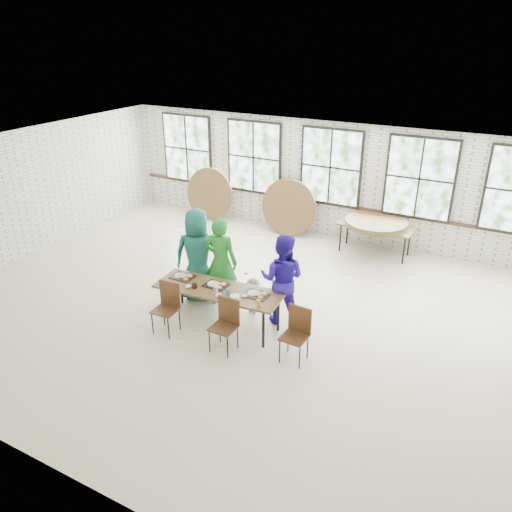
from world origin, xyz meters
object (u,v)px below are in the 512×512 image
at_px(dining_table, 219,291).
at_px(chair_near_right, 226,320).
at_px(storage_table, 376,227).
at_px(chair_near_left, 168,303).

height_order(dining_table, chair_near_right, chair_near_right).
bearing_deg(chair_near_right, dining_table, 131.90).
height_order(chair_near_right, storage_table, chair_near_right).
height_order(dining_table, storage_table, same).
bearing_deg(dining_table, storage_table, 65.71).
height_order(dining_table, chair_near_left, chair_near_left).
distance_m(chair_near_left, chair_near_right, 1.24).
relative_size(dining_table, chair_near_left, 2.58).
bearing_deg(chair_near_right, storage_table, 78.36).
relative_size(chair_near_right, storage_table, 0.52).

